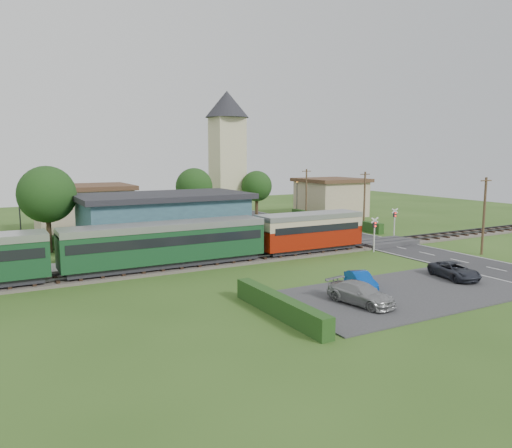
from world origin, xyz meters
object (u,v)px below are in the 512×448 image
house_west (83,208)px  pedestrian_near (245,237)px  pedestrian_far (96,253)px  car_park_dark (454,270)px  station_building (164,220)px  church_tower (227,145)px  car_park_blue (361,280)px  car_park_silver (361,293)px  crossing_signal_near (374,229)px  car_on_road (316,225)px  crossing_signal_far (395,219)px  equipment_hut (90,247)px  train (126,246)px  house_east (331,197)px

house_west → pedestrian_near: (10.83, -19.71, -1.38)m
pedestrian_far → car_park_dark: bearing=-139.3°
station_building → pedestrian_far: size_ratio=10.49×
church_tower → car_park_blue: church_tower is taller
station_building → pedestrian_near: station_building is taller
car_park_blue → pedestrian_near: pedestrian_near is taller
house_west → car_park_silver: 38.78m
house_west → pedestrian_near: house_west is taller
car_park_dark → pedestrian_far: size_ratio=2.74×
station_building → car_park_dark: bearing=-56.6°
pedestrian_near → pedestrian_far: pedestrian_near is taller
crossing_signal_near → car_on_road: 14.00m
crossing_signal_near → crossing_signal_far: same height
crossing_signal_near → car_park_dark: 10.87m
equipment_hut → train: bearing=-58.0°
church_tower → house_east: 17.21m
house_west → car_park_dark: house_west is taller
car_on_road → station_building: bearing=107.8°
station_building → crossing_signal_near: 19.98m
equipment_hut → church_tower: church_tower is taller
house_east → car_park_blue: house_east is taller
car_park_dark → pedestrian_far: bearing=154.8°
equipment_hut → pedestrian_near: equipment_hut is taller
train → church_tower: (21.00, 26.00, 8.05)m
car_on_road → church_tower: bearing=28.5°
crossing_signal_far → pedestrian_near: crossing_signal_far is taller
pedestrian_far → crossing_signal_far: bearing=-104.4°
car_park_blue → car_park_dark: car_park_dark is taller
station_building → crossing_signal_near: bearing=-34.8°
crossing_signal_near → car_on_road: size_ratio=0.89×
crossing_signal_far → car_park_blue: size_ratio=0.98×
pedestrian_far → train: bearing=-168.5°
car_park_dark → pedestrian_near: (-8.67, 16.30, 0.75)m
car_on_road → car_park_blue: car_on_road is taller
station_building → car_park_dark: size_ratio=3.82×
pedestrian_near → car_park_silver: bearing=101.8°
house_east → car_park_silver: 44.71m
train → pedestrian_near: bearing=15.5°
crossing_signal_near → pedestrian_far: bearing=166.3°
train → pedestrian_far: train is taller
station_building → pedestrian_far: 9.48m
train → church_tower: church_tower is taller
crossing_signal_far → car_park_silver: (-19.23, -16.96, -1.41)m
train → station_building: bearing=56.3°
house_west → pedestrian_near: bearing=-61.2°
crossing_signal_far → car_on_road: bearing=114.9°
station_building → crossing_signal_far: size_ratio=4.88×
train → crossing_signal_near: size_ratio=13.18×
train → car_park_silver: train is taller
crossing_signal_near → car_park_blue: (-9.63, -9.35, -1.51)m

